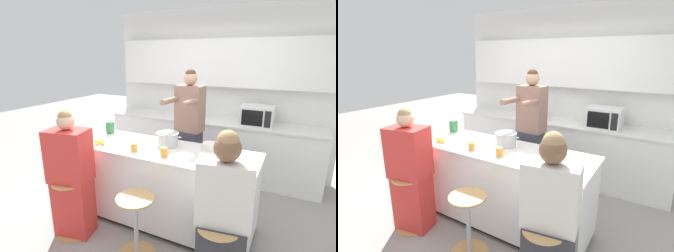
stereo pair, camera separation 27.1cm
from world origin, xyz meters
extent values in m
plane|color=gray|center=(0.00, 0.00, 0.00)|extent=(16.00, 16.00, 0.00)
cube|color=silver|center=(0.00, 1.92, 1.35)|extent=(3.73, 0.06, 2.70)
cube|color=white|center=(0.00, 1.81, 1.83)|extent=(3.44, 0.16, 0.75)
cube|color=white|center=(0.00, 1.59, 0.45)|extent=(3.44, 0.57, 0.89)
cube|color=silver|center=(0.00, 1.59, 0.91)|extent=(3.47, 0.60, 0.03)
cube|color=black|center=(0.00, 0.00, 0.03)|extent=(1.94, 0.61, 0.06)
cube|color=white|center=(0.00, 0.00, 0.48)|extent=(2.02, 0.69, 0.84)
cube|color=silver|center=(0.00, 0.00, 0.92)|extent=(2.06, 0.73, 0.03)
cylinder|color=tan|center=(-0.82, -0.65, 0.01)|extent=(0.38, 0.38, 0.01)
cylinder|color=#B7BABC|center=(-0.82, -0.65, 0.32)|extent=(0.04, 0.04, 0.61)
cylinder|color=tan|center=(-0.82, -0.65, 0.64)|extent=(0.37, 0.37, 0.02)
cylinder|color=tan|center=(0.00, -0.62, 0.01)|extent=(0.38, 0.38, 0.01)
cylinder|color=#B7BABC|center=(0.00, -0.62, 0.32)|extent=(0.04, 0.04, 0.61)
cylinder|color=tan|center=(0.00, -0.62, 0.64)|extent=(0.37, 0.37, 0.02)
cylinder|color=tan|center=(0.82, -0.66, 0.64)|extent=(0.37, 0.37, 0.02)
cube|color=#383842|center=(0.03, 0.65, 0.49)|extent=(0.31, 0.25, 0.98)
cube|color=#896656|center=(0.03, 0.65, 1.28)|extent=(0.37, 0.25, 0.59)
cylinder|color=#896656|center=(-0.14, 0.39, 1.41)|extent=(0.10, 0.33, 0.07)
cylinder|color=#896656|center=(0.14, 0.36, 1.41)|extent=(0.10, 0.33, 0.07)
sphere|color=tan|center=(0.03, 0.65, 1.66)|extent=(0.19, 0.19, 0.18)
sphere|color=#513823|center=(0.03, 0.65, 1.71)|extent=(0.15, 0.15, 0.14)
cube|color=red|center=(-0.81, -0.63, 0.32)|extent=(0.44, 0.34, 0.65)
cube|color=red|center=(-0.81, -0.63, 0.93)|extent=(0.48, 0.37, 0.57)
sphere|color=#DBB293|center=(-0.81, -0.63, 1.30)|extent=(0.21, 0.21, 0.18)
sphere|color=#A37F51|center=(-0.81, -0.63, 1.35)|extent=(0.17, 0.17, 0.14)
cube|color=silver|center=(0.85, -0.63, 0.91)|extent=(0.46, 0.28, 0.53)
sphere|color=brown|center=(0.85, -0.63, 1.28)|extent=(0.24, 0.24, 0.21)
sphere|color=#A37F51|center=(0.85, -0.63, 1.34)|extent=(0.19, 0.19, 0.17)
cylinder|color=#B7BABC|center=(-0.02, 0.11, 1.01)|extent=(0.24, 0.24, 0.15)
cylinder|color=#B7BABC|center=(-0.02, 0.11, 1.09)|extent=(0.26, 0.26, 0.01)
cylinder|color=#B7BABC|center=(-0.17, 0.11, 1.05)|extent=(0.05, 0.01, 0.01)
cylinder|color=#B7BABC|center=(0.12, 0.11, 1.05)|extent=(0.05, 0.01, 0.01)
cylinder|color=silver|center=(0.46, 0.22, 0.97)|extent=(0.19, 0.19, 0.07)
cylinder|color=orange|center=(0.09, -0.20, 0.98)|extent=(0.07, 0.07, 0.10)
torus|color=orange|center=(0.14, -0.20, 0.98)|extent=(0.04, 0.01, 0.04)
cylinder|color=orange|center=(-0.27, -0.21, 0.97)|extent=(0.07, 0.07, 0.09)
torus|color=orange|center=(-0.23, -0.21, 0.98)|extent=(0.04, 0.01, 0.04)
ellipsoid|color=yellow|center=(-0.76, -0.22, 0.96)|extent=(0.14, 0.05, 0.06)
ellipsoid|color=yellow|center=(-0.80, -0.18, 0.96)|extent=(0.11, 0.13, 0.06)
ellipsoid|color=yellow|center=(-0.73, -0.18, 0.96)|extent=(0.12, 0.12, 0.06)
cube|color=#38844C|center=(-0.94, 0.22, 1.01)|extent=(0.08, 0.08, 0.15)
cylinder|color=white|center=(-0.94, 0.22, 1.09)|extent=(0.04, 0.04, 0.02)
cube|color=white|center=(0.74, 1.56, 1.07)|extent=(0.48, 0.38, 0.30)
cube|color=black|center=(0.70, 1.36, 1.07)|extent=(0.29, 0.01, 0.23)
cube|color=black|center=(0.92, 1.36, 1.07)|extent=(0.09, 0.01, 0.24)
cylinder|color=#A86042|center=(-0.27, 1.59, 0.96)|extent=(0.11, 0.11, 0.07)
sphere|color=#336633|center=(-0.27, 1.59, 1.08)|extent=(0.19, 0.19, 0.19)
camera|label=1|loc=(1.27, -2.45, 1.95)|focal=28.00mm
camera|label=2|loc=(1.51, -2.32, 1.95)|focal=28.00mm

